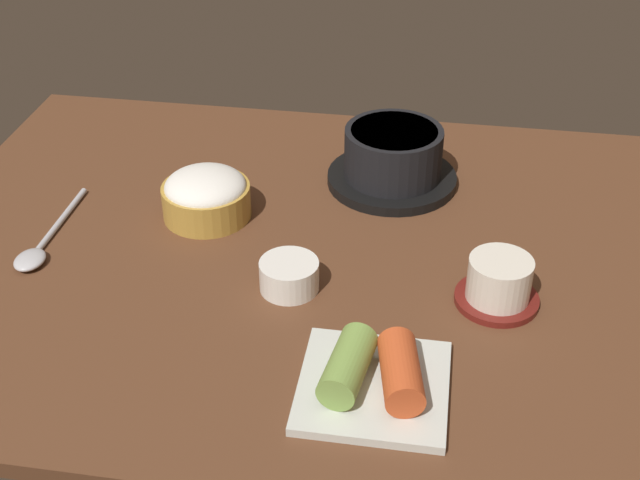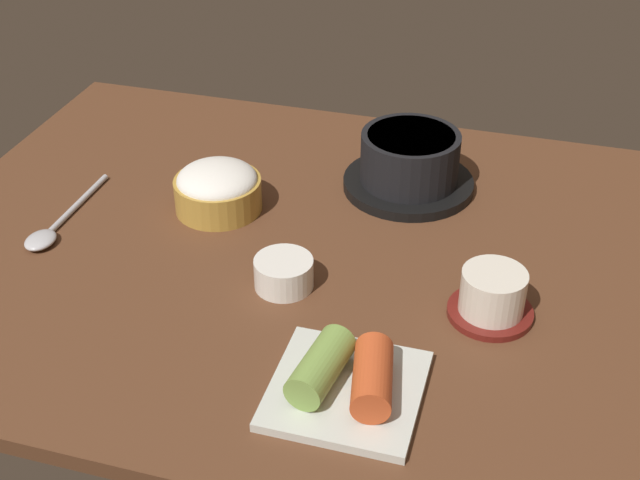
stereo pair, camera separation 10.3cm
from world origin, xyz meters
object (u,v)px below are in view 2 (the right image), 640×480
object	(u,v)px
tea_cup_with_saucer	(492,295)
spoon	(52,229)
stone_pot	(410,163)
banchan_cup_center	(284,272)
kimchi_plate	(346,380)
rice_bowl	(218,188)

from	to	relation	value
tea_cup_with_saucer	spoon	size ratio (longest dim) A/B	0.50
stone_pot	banchan_cup_center	world-z (taller)	stone_pot
stone_pot	banchan_cup_center	xyz separation A→B (cm)	(-9.50, -25.91, -1.96)
tea_cup_with_saucer	spoon	bearing A→B (deg)	178.76
banchan_cup_center	spoon	xyz separation A→B (cm)	(-31.70, 2.42, -1.32)
stone_pot	kimchi_plate	distance (cm)	41.21
spoon	stone_pot	bearing A→B (deg)	29.69
kimchi_plate	spoon	xyz separation A→B (cm)	(-43.14, 17.62, -1.24)
tea_cup_with_saucer	kimchi_plate	size ratio (longest dim) A/B	0.64
tea_cup_with_saucer	spoon	world-z (taller)	tea_cup_with_saucer
rice_bowl	tea_cup_with_saucer	distance (cm)	39.27
banchan_cup_center	kimchi_plate	bearing A→B (deg)	-53.04
kimchi_plate	spoon	size ratio (longest dim) A/B	0.77
tea_cup_with_saucer	kimchi_plate	distance (cm)	20.51
stone_pot	rice_bowl	bearing A→B (deg)	-152.13
stone_pot	spoon	world-z (taller)	stone_pot
tea_cup_with_saucer	banchan_cup_center	bearing A→B (deg)	-177.04
banchan_cup_center	kimchi_plate	size ratio (longest dim) A/B	0.46
rice_bowl	banchan_cup_center	size ratio (longest dim) A/B	1.66
kimchi_plate	stone_pot	bearing A→B (deg)	92.70
stone_pot	tea_cup_with_saucer	bearing A→B (deg)	-60.12
rice_bowl	spoon	bearing A→B (deg)	-148.10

